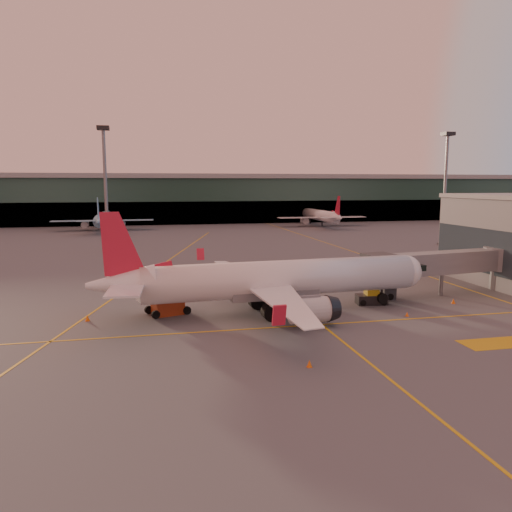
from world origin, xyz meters
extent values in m
plane|color=#4C4F54|center=(0.00, 0.00, 0.00)|extent=(600.00, 600.00, 0.00)
cube|color=gold|center=(0.00, 5.00, 0.01)|extent=(80.00, 0.25, 0.01)
cube|color=gold|center=(-10.00, 45.00, 0.01)|extent=(31.30, 115.98, 0.01)
cube|color=gold|center=(30.00, 70.00, 0.01)|extent=(0.25, 160.00, 0.01)
cube|color=gold|center=(5.00, -8.00, 0.01)|extent=(0.25, 30.00, 0.01)
cube|color=gold|center=(18.00, -4.00, 0.01)|extent=(6.00, 3.00, 0.01)
cube|color=#19382D|center=(0.00, 142.00, 8.00)|extent=(400.00, 18.00, 16.00)
cube|color=gray|center=(0.00, 142.00, 16.80)|extent=(400.00, 20.00, 1.60)
cube|color=black|center=(0.00, 133.50, 4.00)|extent=(400.00, 1.00, 8.00)
cube|color=#2D3D47|center=(33.05, 18.00, 5.00)|extent=(0.30, 21.60, 6.00)
cylinder|color=slate|center=(-20.00, 66.00, 12.50)|extent=(0.70, 0.70, 25.00)
cube|color=black|center=(-20.00, 66.00, 25.20)|extent=(2.40, 2.40, 0.80)
cube|color=slate|center=(-20.00, 66.00, 0.25)|extent=(1.60, 1.60, 0.50)
cylinder|color=slate|center=(55.00, 62.00, 12.50)|extent=(0.70, 0.70, 25.00)
cube|color=black|center=(55.00, 62.00, 25.20)|extent=(2.40, 2.40, 0.80)
cube|color=slate|center=(55.00, 62.00, 0.25)|extent=(1.60, 1.60, 0.50)
cylinder|color=white|center=(2.36, 10.24, 3.90)|extent=(30.55, 5.97, 3.90)
sphere|color=white|center=(17.50, 11.28, 3.90)|extent=(3.82, 3.82, 3.82)
cube|color=black|center=(18.61, 11.35, 4.38)|extent=(1.92, 2.65, 0.68)
cone|color=white|center=(-14.63, 9.07, 4.19)|extent=(6.90, 4.15, 3.70)
cube|color=white|center=(-14.04, 5.77, 4.29)|extent=(3.59, 6.50, 0.19)
cylinder|color=silver|center=(3.50, 4.38, 1.75)|extent=(4.24, 2.81, 2.53)
cylinder|color=black|center=(0.31, 7.56, 0.88)|extent=(1.84, 1.48, 1.75)
cylinder|color=black|center=(0.31, 7.56, 1.41)|extent=(0.35, 0.35, 1.07)
cube|color=white|center=(-14.49, 12.42, 4.29)|extent=(4.38, 6.81, 0.19)
cylinder|color=silver|center=(2.69, 16.20, 1.75)|extent=(4.24, 2.81, 2.53)
cylinder|color=black|center=(-0.03, 12.61, 0.88)|extent=(1.84, 1.48, 1.75)
cylinder|color=black|center=(-0.03, 12.61, 1.41)|extent=(0.35, 0.35, 1.07)
cube|color=slate|center=(1.25, 10.16, 2.63)|extent=(9.82, 3.77, 1.56)
cylinder|color=black|center=(14.54, 11.08, 0.88)|extent=(1.28, 0.86, 1.23)
cube|color=slate|center=(24.43, 14.53, 4.20)|extent=(19.54, 5.52, 2.70)
cube|color=#2D3035|center=(15.35, 13.65, 4.20)|extent=(3.88, 3.88, 3.00)
cube|color=#2D3035|center=(16.85, 14.55, 1.20)|extent=(1.60, 2.40, 2.40)
cylinder|color=black|center=(16.85, 13.45, 0.40)|extent=(0.80, 0.40, 0.80)
cylinder|color=black|center=(16.85, 15.65, 0.40)|extent=(0.80, 0.40, 0.80)
cylinder|color=slate|center=(24.43, 14.53, 1.45)|extent=(0.50, 0.50, 2.90)
cylinder|color=slate|center=(34.00, 16.00, 4.20)|extent=(4.40, 4.40, 3.00)
cylinder|color=slate|center=(34.00, 16.00, 1.45)|extent=(2.40, 2.40, 2.90)
cube|color=#A63717|center=(-9.98, 12.47, 0.73)|extent=(3.69, 3.19, 1.46)
cube|color=silver|center=(-10.26, 12.38, 3.03)|extent=(6.14, 4.06, 2.73)
cylinder|color=black|center=(-11.29, 10.82, 0.44)|extent=(0.94, 0.60, 0.88)
cylinder|color=black|center=(-7.94, 11.90, 0.44)|extent=(0.94, 0.60, 0.88)
cube|color=black|center=(13.69, 12.00, 0.57)|extent=(3.71, 2.30, 1.13)
cube|color=gold|center=(13.69, 12.00, 1.34)|extent=(1.65, 1.82, 0.92)
cylinder|color=black|center=(12.36, 11.35, 0.36)|extent=(0.75, 0.40, 0.72)
cylinder|color=black|center=(14.80, 11.02, 0.36)|extent=(0.75, 0.40, 0.72)
cone|color=orange|center=(23.32, 10.14, 0.30)|extent=(0.47, 0.47, 0.59)
cube|color=orange|center=(23.32, 10.14, 0.02)|extent=(0.40, 0.40, 0.03)
cone|color=orange|center=(-18.22, 11.42, 0.32)|extent=(0.50, 0.50, 0.63)
cube|color=orange|center=(-18.22, 11.42, 0.02)|extent=(0.43, 0.43, 0.03)
cone|color=orange|center=(0.07, -5.99, 0.28)|extent=(0.44, 0.44, 0.56)
cube|color=orange|center=(0.07, -5.99, 0.02)|extent=(0.38, 0.38, 0.03)
cone|color=orange|center=(-0.48, 28.25, 0.26)|extent=(0.40, 0.40, 0.51)
cube|color=orange|center=(-0.48, 28.25, 0.01)|extent=(0.35, 0.35, 0.03)
cone|color=orange|center=(15.03, 6.04, 0.24)|extent=(0.38, 0.38, 0.48)
cube|color=orange|center=(15.03, 6.04, 0.01)|extent=(0.33, 0.33, 0.03)
camera|label=1|loc=(-11.85, -41.20, 14.05)|focal=35.00mm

